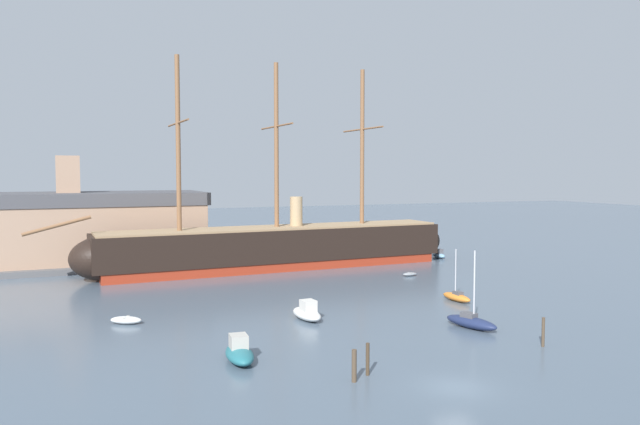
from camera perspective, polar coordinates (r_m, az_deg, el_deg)
The scene contains 14 objects.
ground_plane at distance 40.77m, azimuth 12.52°, elevation -15.66°, with size 400.00×400.00×0.00m, color #4C5B6B.
tall_ship at distance 86.30m, azimuth -4.05°, elevation -3.18°, with size 59.69×12.89×28.70m.
motorboat_foreground_left at distance 45.04m, azimuth -7.54°, elevation -12.83°, with size 2.25×4.66×1.90m.
sailboat_foreground_right at distance 55.40m, azimuth 13.92°, elevation -9.85°, with size 2.89×5.46×6.81m.
motorboat_near_centre at distance 56.74m, azimuth -1.22°, elevation -9.33°, with size 2.19×4.60×1.88m.
dinghy_mid_left at distance 57.99m, azimuth -17.65°, elevation -9.55°, with size 3.08×2.49×0.67m.
sailboat_mid_right at distance 66.41m, azimuth 12.63°, elevation -7.67°, with size 1.48×4.26×5.47m.
dinghy_alongside_stern at distance 81.13m, azimuth 8.38°, elevation -5.71°, with size 2.00×0.88×0.47m.
motorboat_far_left at distance 89.47m, azimuth -25.13°, elevation -5.00°, with size 3.35×2.85×1.33m.
motorboat_far_right at distance 98.92m, azimuth 11.03°, elevation -3.89°, with size 1.87×3.55×1.42m.
mooring_piling_nearest at distance 51.17m, azimuth 20.11°, elevation -10.44°, with size 0.24×0.24×2.30m, color #4C3D2D.
mooring_piling_left_pair at distance 40.56m, azimuth 3.21°, elevation -14.10°, with size 0.33×0.33×2.12m, color #4C3D2D.
mooring_piling_right_pair at distance 41.87m, azimuth 4.47°, elevation -13.49°, with size 0.25×0.25×2.18m, color #423323.
dockside_warehouse_left at distance 95.59m, azimuth -24.90°, elevation -1.55°, with size 50.30×18.09×15.94m.
Camera 1 is at (-22.44, -31.27, 13.46)m, focal length 34.28 mm.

